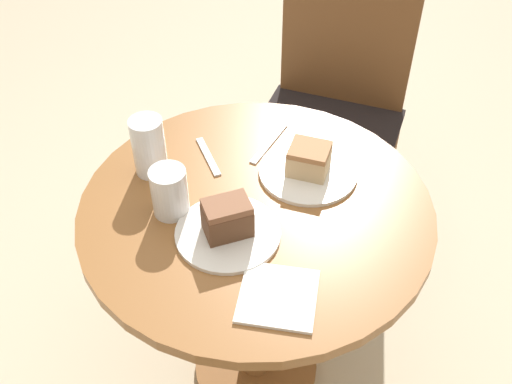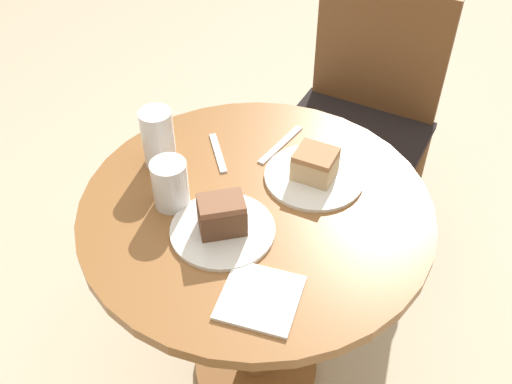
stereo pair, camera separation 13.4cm
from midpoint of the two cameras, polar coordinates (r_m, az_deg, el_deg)
ground_plane at (r=1.97m, az=-2.02°, el=-16.42°), size 8.00×8.00×0.00m
table at (r=1.52m, az=-2.53°, el=-5.80°), size 0.84×0.84×0.72m
chair at (r=2.10m, az=5.47°, el=7.69°), size 0.50×0.44×0.91m
plate_near at (r=1.48m, az=2.41°, el=1.84°), size 0.24×0.24×0.01m
plate_far at (r=1.34m, az=-5.57°, el=-4.04°), size 0.24×0.24×0.01m
cake_slice_near at (r=1.45m, az=2.45°, el=3.04°), size 0.10×0.09×0.07m
cake_slice_far at (r=1.30m, az=-5.71°, el=-2.61°), size 0.12×0.12×0.09m
glass_lemonade at (r=1.37m, az=-10.98°, el=-0.35°), size 0.08×0.08×0.12m
glass_water at (r=1.48m, az=-12.70°, el=3.85°), size 0.08×0.08×0.15m
napkin_stack at (r=1.22m, az=-1.08°, el=-10.05°), size 0.17×0.17×0.01m
fork at (r=1.57m, az=-1.18°, el=4.59°), size 0.06×0.18×0.00m
spoon at (r=1.54m, az=-7.07°, el=3.28°), size 0.11×0.14×0.00m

